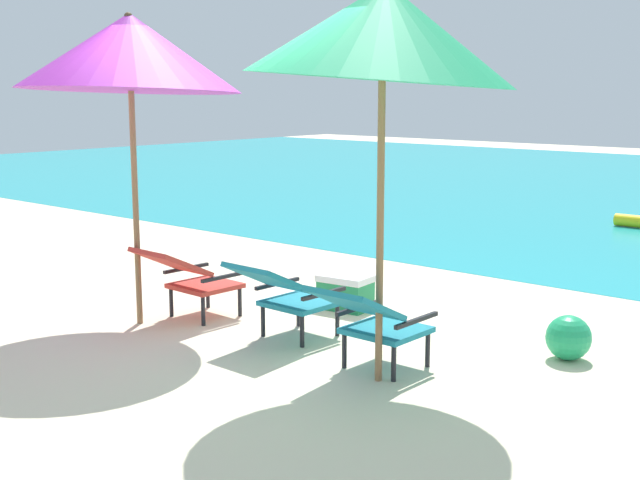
{
  "coord_description": "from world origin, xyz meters",
  "views": [
    {
      "loc": [
        4.57,
        -4.8,
        2.0
      ],
      "look_at": [
        0.0,
        0.47,
        0.75
      ],
      "focal_mm": 47.58,
      "sensor_mm": 36.0,
      "label": 1
    }
  ],
  "objects_px": {
    "lounge_chair_center": "(285,292)",
    "beach_ball": "(569,338)",
    "beach_umbrella_left": "(130,52)",
    "lounge_chair_right": "(372,318)",
    "lounge_chair_left": "(189,275)",
    "beach_umbrella_right": "(383,32)",
    "cooler_box": "(345,292)"
  },
  "relations": [
    {
      "from": "lounge_chair_center",
      "to": "cooler_box",
      "type": "distance_m",
      "value": 1.14
    },
    {
      "from": "lounge_chair_right",
      "to": "beach_umbrella_left",
      "type": "relative_size",
      "value": 0.33
    },
    {
      "from": "beach_ball",
      "to": "cooler_box",
      "type": "distance_m",
      "value": 2.19
    },
    {
      "from": "lounge_chair_center",
      "to": "beach_ball",
      "type": "bearing_deg",
      "value": 28.16
    },
    {
      "from": "lounge_chair_center",
      "to": "beach_umbrella_left",
      "type": "xyz_separation_m",
      "value": [
        -1.31,
        -0.45,
        1.89
      ]
    },
    {
      "from": "lounge_chair_center",
      "to": "beach_umbrella_left",
      "type": "relative_size",
      "value": 0.33
    },
    {
      "from": "lounge_chair_left",
      "to": "beach_umbrella_right",
      "type": "relative_size",
      "value": 0.33
    },
    {
      "from": "beach_ball",
      "to": "beach_umbrella_right",
      "type": "bearing_deg",
      "value": -121.49
    },
    {
      "from": "lounge_chair_center",
      "to": "beach_umbrella_left",
      "type": "height_order",
      "value": "beach_umbrella_left"
    },
    {
      "from": "beach_umbrella_left",
      "to": "beach_ball",
      "type": "relative_size",
      "value": 7.8
    },
    {
      "from": "lounge_chair_center",
      "to": "cooler_box",
      "type": "height_order",
      "value": "lounge_chair_center"
    },
    {
      "from": "beach_umbrella_left",
      "to": "cooler_box",
      "type": "bearing_deg",
      "value": 55.83
    },
    {
      "from": "lounge_chair_center",
      "to": "beach_ball",
      "type": "distance_m",
      "value": 2.2
    },
    {
      "from": "lounge_chair_center",
      "to": "lounge_chair_right",
      "type": "bearing_deg",
      "value": -9.91
    },
    {
      "from": "lounge_chair_left",
      "to": "beach_ball",
      "type": "height_order",
      "value": "lounge_chair_left"
    },
    {
      "from": "lounge_chair_right",
      "to": "beach_umbrella_left",
      "type": "height_order",
      "value": "beach_umbrella_left"
    },
    {
      "from": "lounge_chair_right",
      "to": "beach_umbrella_left",
      "type": "bearing_deg",
      "value": -173.31
    },
    {
      "from": "beach_ball",
      "to": "lounge_chair_left",
      "type": "bearing_deg",
      "value": -159.22
    },
    {
      "from": "beach_umbrella_right",
      "to": "beach_ball",
      "type": "distance_m",
      "value": 2.66
    },
    {
      "from": "beach_umbrella_left",
      "to": "beach_umbrella_right",
      "type": "distance_m",
      "value": 2.45
    },
    {
      "from": "lounge_chair_right",
      "to": "beach_ball",
      "type": "relative_size",
      "value": 2.58
    },
    {
      "from": "beach_umbrella_right",
      "to": "beach_umbrella_left",
      "type": "bearing_deg",
      "value": -175.73
    },
    {
      "from": "lounge_chair_center",
      "to": "cooler_box",
      "type": "bearing_deg",
      "value": 103.65
    },
    {
      "from": "lounge_chair_left",
      "to": "beach_umbrella_right",
      "type": "distance_m",
      "value": 2.93
    },
    {
      "from": "lounge_chair_right",
      "to": "cooler_box",
      "type": "relative_size",
      "value": 1.73
    },
    {
      "from": "lounge_chair_left",
      "to": "cooler_box",
      "type": "relative_size",
      "value": 1.76
    },
    {
      "from": "lounge_chair_left",
      "to": "lounge_chair_right",
      "type": "height_order",
      "value": "same"
    },
    {
      "from": "lounge_chair_center",
      "to": "beach_umbrella_left",
      "type": "bearing_deg",
      "value": -161.12
    },
    {
      "from": "lounge_chair_left",
      "to": "cooler_box",
      "type": "bearing_deg",
      "value": 56.47
    },
    {
      "from": "lounge_chair_center",
      "to": "beach_ball",
      "type": "relative_size",
      "value": 2.61
    },
    {
      "from": "lounge_chair_left",
      "to": "lounge_chair_right",
      "type": "xyz_separation_m",
      "value": [
        2.05,
        -0.08,
        0.0
      ]
    },
    {
      "from": "beach_umbrella_right",
      "to": "cooler_box",
      "type": "relative_size",
      "value": 5.39
    }
  ]
}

